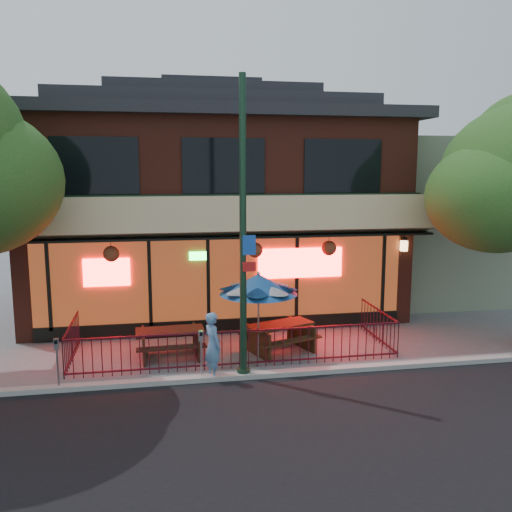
{
  "coord_description": "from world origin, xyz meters",
  "views": [
    {
      "loc": [
        -1.88,
        -12.58,
        4.9
      ],
      "look_at": [
        0.73,
        2.0,
        2.53
      ],
      "focal_mm": 38.0,
      "sensor_mm": 36.0,
      "label": 1
    }
  ],
  "objects_px": {
    "picnic_table_right": "(280,333)",
    "parking_meter_near": "(201,347)",
    "street_light": "(243,247)",
    "picnic_table_left": "(170,339)",
    "patio_umbrella": "(258,284)",
    "parking_meter_far": "(57,355)",
    "pedestrian": "(213,345)"
  },
  "relations": [
    {
      "from": "parking_meter_near",
      "to": "picnic_table_right",
      "type": "bearing_deg",
      "value": 36.23
    },
    {
      "from": "picnic_table_left",
      "to": "street_light",
      "type": "bearing_deg",
      "value": -45.44
    },
    {
      "from": "parking_meter_far",
      "to": "picnic_table_left",
      "type": "bearing_deg",
      "value": 35.48
    },
    {
      "from": "street_light",
      "to": "picnic_table_right",
      "type": "height_order",
      "value": "street_light"
    },
    {
      "from": "street_light",
      "to": "patio_umbrella",
      "type": "xyz_separation_m",
      "value": [
        0.6,
        1.29,
        -1.18
      ]
    },
    {
      "from": "pedestrian",
      "to": "parking_meter_near",
      "type": "bearing_deg",
      "value": 78.79
    },
    {
      "from": "pedestrian",
      "to": "picnic_table_right",
      "type": "bearing_deg",
      "value": -72.52
    },
    {
      "from": "picnic_table_right",
      "to": "parking_meter_near",
      "type": "xyz_separation_m",
      "value": [
        -2.26,
        -1.65,
        0.3
      ]
    },
    {
      "from": "parking_meter_far",
      "to": "parking_meter_near",
      "type": "bearing_deg",
      "value": 1.43
    },
    {
      "from": "street_light",
      "to": "parking_meter_near",
      "type": "distance_m",
      "value": 2.55
    },
    {
      "from": "street_light",
      "to": "picnic_table_left",
      "type": "distance_m",
      "value": 3.58
    },
    {
      "from": "street_light",
      "to": "parking_meter_far",
      "type": "bearing_deg",
      "value": -178.95
    },
    {
      "from": "street_light",
      "to": "picnic_table_right",
      "type": "distance_m",
      "value": 3.36
    },
    {
      "from": "picnic_table_left",
      "to": "parking_meter_near",
      "type": "relative_size",
      "value": 1.53
    },
    {
      "from": "parking_meter_near",
      "to": "parking_meter_far",
      "type": "distance_m",
      "value": 3.2
    },
    {
      "from": "picnic_table_right",
      "to": "parking_meter_far",
      "type": "xyz_separation_m",
      "value": [
        -5.46,
        -1.73,
        0.31
      ]
    },
    {
      "from": "picnic_table_right",
      "to": "patio_umbrella",
      "type": "bearing_deg",
      "value": -151.12
    },
    {
      "from": "pedestrian",
      "to": "parking_meter_near",
      "type": "relative_size",
      "value": 1.35
    },
    {
      "from": "patio_umbrella",
      "to": "parking_meter_far",
      "type": "relative_size",
      "value": 1.9
    },
    {
      "from": "patio_umbrella",
      "to": "pedestrian",
      "type": "relative_size",
      "value": 1.43
    },
    {
      "from": "picnic_table_right",
      "to": "pedestrian",
      "type": "xyz_separation_m",
      "value": [
        -1.98,
        -1.6,
        0.29
      ]
    },
    {
      "from": "picnic_table_left",
      "to": "pedestrian",
      "type": "xyz_separation_m",
      "value": [
        0.96,
        -1.66,
        0.31
      ]
    },
    {
      "from": "picnic_table_right",
      "to": "picnic_table_left",
      "type": "bearing_deg",
      "value": 178.85
    },
    {
      "from": "street_light",
      "to": "parking_meter_far",
      "type": "distance_m",
      "value": 4.8
    },
    {
      "from": "street_light",
      "to": "parking_meter_near",
      "type": "relative_size",
      "value": 5.86
    },
    {
      "from": "patio_umbrella",
      "to": "parking_meter_far",
      "type": "xyz_separation_m",
      "value": [
        -4.8,
        -1.37,
        -1.14
      ]
    },
    {
      "from": "parking_meter_near",
      "to": "parking_meter_far",
      "type": "height_order",
      "value": "parking_meter_far"
    },
    {
      "from": "street_light",
      "to": "parking_meter_far",
      "type": "relative_size",
      "value": 5.76
    },
    {
      "from": "street_light",
      "to": "picnic_table_left",
      "type": "bearing_deg",
      "value": 134.56
    },
    {
      "from": "picnic_table_right",
      "to": "parking_meter_far",
      "type": "distance_m",
      "value": 5.73
    },
    {
      "from": "picnic_table_left",
      "to": "patio_umbrella",
      "type": "xyz_separation_m",
      "value": [
        2.29,
        -0.42,
        1.47
      ]
    },
    {
      "from": "pedestrian",
      "to": "parking_meter_far",
      "type": "relative_size",
      "value": 1.32
    }
  ]
}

